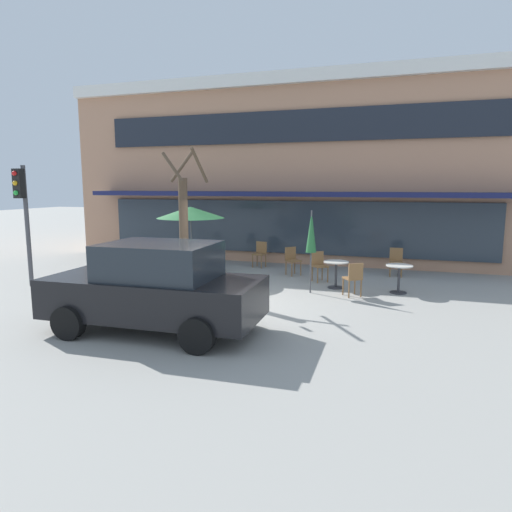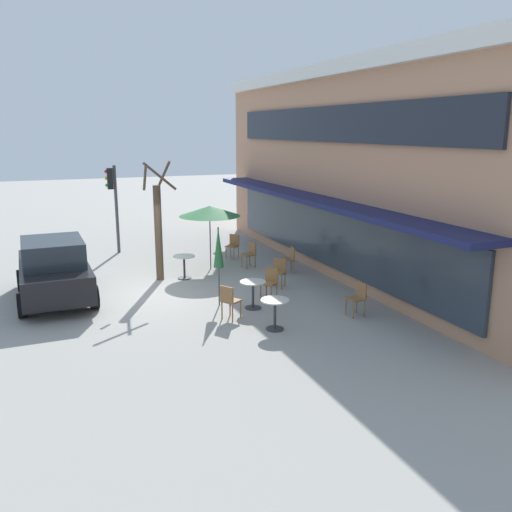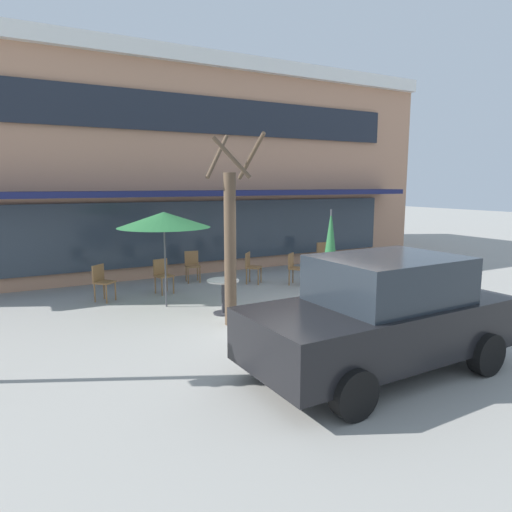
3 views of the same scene
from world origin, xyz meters
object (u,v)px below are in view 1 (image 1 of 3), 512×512
object	(u,v)px
cafe_table_streetside	(203,269)
cafe_chair_6	(176,253)
parked_sedan	(156,288)
cafe_table_near_wall	(399,274)
cafe_chair_1	(319,264)
traffic_light_pole	(23,206)
cafe_chair_3	(396,260)
cafe_chair_4	(218,255)
patio_umbrella_green_folded	(191,212)
cafe_chair_2	(292,259)
street_tree	(184,229)
cafe_chair_5	(260,252)
cafe_table_by_tree	(336,270)
cafe_chair_0	(354,277)
patio_umbrella_cream_folded	(311,232)

from	to	relation	value
cafe_table_streetside	cafe_chair_6	distance (m)	3.22
cafe_chair_6	parked_sedan	xyz separation A→B (m)	(2.93, -6.38, 0.35)
cafe_table_near_wall	cafe_chair_1	distance (m)	2.45
traffic_light_pole	cafe_chair_3	bearing A→B (deg)	26.05
cafe_chair_4	cafe_chair_6	xyz separation A→B (m)	(-1.53, -0.09, 0.00)
parked_sedan	cafe_chair_1	bearing A→B (deg)	69.03
cafe_chair_1	parked_sedan	distance (m)	6.11
traffic_light_pole	parked_sedan	bearing A→B (deg)	-23.60
cafe_table_streetside	cafe_chair_3	world-z (taller)	cafe_chair_3
patio_umbrella_green_folded	cafe_chair_2	distance (m)	3.53
patio_umbrella_green_folded	parked_sedan	size ratio (longest dim) A/B	0.52
cafe_table_near_wall	street_tree	distance (m)	5.83
cafe_chair_1	cafe_chair_2	xyz separation A→B (m)	(-1.00, 0.72, 0.00)
patio_umbrella_green_folded	cafe_table_streetside	bearing A→B (deg)	-51.90
patio_umbrella_green_folded	cafe_chair_5	world-z (taller)	patio_umbrella_green_folded
cafe_table_by_tree	cafe_chair_3	distance (m)	2.79
cafe_table_by_tree	cafe_chair_4	distance (m)	4.48
cafe_table_near_wall	cafe_chair_1	xyz separation A→B (m)	(-2.30, 0.85, 0.01)
street_tree	cafe_table_by_tree	bearing A→B (deg)	24.60
cafe_table_near_wall	patio_umbrella_green_folded	world-z (taller)	patio_umbrella_green_folded
cafe_table_near_wall	cafe_chair_5	world-z (taller)	cafe_chair_5
cafe_chair_1	traffic_light_pole	world-z (taller)	traffic_light_pole
patio_umbrella_green_folded	cafe_chair_0	world-z (taller)	patio_umbrella_green_folded
cafe_chair_3	cafe_chair_6	distance (m)	7.35
street_tree	cafe_chair_1	bearing A→B (deg)	38.31
patio_umbrella_green_folded	patio_umbrella_cream_folded	distance (m)	4.11
cafe_table_near_wall	cafe_chair_5	bearing A→B (deg)	151.02
cafe_chair_4	traffic_light_pole	world-z (taller)	traffic_light_pole
patio_umbrella_cream_folded	traffic_light_pole	world-z (taller)	traffic_light_pole
cafe_chair_5	patio_umbrella_cream_folded	bearing A→B (deg)	-53.31
cafe_chair_4	street_tree	bearing A→B (deg)	-82.74
cafe_chair_4	traffic_light_pole	bearing A→B (deg)	-135.46
cafe_chair_1	cafe_chair_2	bearing A→B (deg)	144.16
cafe_chair_0	cafe_chair_5	xyz separation A→B (m)	(-3.59, 3.38, 0.00)
cafe_table_by_tree	traffic_light_pole	size ratio (longest dim) A/B	0.22
cafe_table_near_wall	traffic_light_pole	distance (m)	10.45
patio_umbrella_green_folded	cafe_chair_4	world-z (taller)	patio_umbrella_green_folded
cafe_chair_1	street_tree	xyz separation A→B (m)	(-3.16, -2.50, 1.19)
cafe_chair_2	cafe_chair_3	distance (m)	3.28
cafe_table_streetside	traffic_light_pole	xyz separation A→B (m)	(-4.71, -1.54, 1.78)
cafe_table_by_tree	patio_umbrella_cream_folded	world-z (taller)	patio_umbrella_cream_folded
patio_umbrella_cream_folded	street_tree	size ratio (longest dim) A/B	0.58
cafe_table_near_wall	cafe_chair_4	bearing A→B (deg)	164.53
cafe_chair_0	cafe_chair_3	world-z (taller)	same
cafe_table_streetside	street_tree	world-z (taller)	street_tree
cafe_chair_3	cafe_chair_5	bearing A→B (deg)	177.49
cafe_chair_2	cafe_chair_3	bearing A→B (deg)	14.61
cafe_chair_3	cafe_chair_4	distance (m)	5.81
cafe_table_near_wall	parked_sedan	world-z (taller)	parked_sedan
patio_umbrella_cream_folded	cafe_chair_1	world-z (taller)	patio_umbrella_cream_folded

